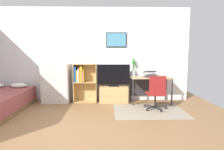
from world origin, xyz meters
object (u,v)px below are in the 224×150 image
object	(u,v)px
dresser	(56,83)
laptop	(151,74)
office_chair	(156,92)
television	(114,75)
tv_stand	(114,94)
desk	(150,81)
computer_mouse	(162,77)
bookshelf	(83,80)
bamboo_vase	(134,67)
wine_glass	(140,72)

from	to	relation	value
dresser	laptop	world-z (taller)	dresser
office_chair	television	bearing A→B (deg)	142.85
tv_stand	desk	bearing A→B (deg)	-0.98
tv_stand	computer_mouse	xyz separation A→B (m)	(1.33, -0.18, 0.52)
bookshelf	bamboo_vase	bearing A→B (deg)	2.46
office_chair	bamboo_vase	distance (m)	1.15
computer_mouse	bamboo_vase	distance (m)	0.84
desk	wine_glass	size ratio (longest dim) A/B	6.20
dresser	wine_glass	xyz separation A→B (m)	(2.36, -0.11, 0.32)
office_chair	laptop	xyz separation A→B (m)	(0.03, 0.77, 0.35)
dresser	tv_stand	bearing A→B (deg)	0.53
bookshelf	office_chair	size ratio (longest dim) A/B	1.27
office_chair	laptop	bearing A→B (deg)	88.18
television	desk	world-z (taller)	television
bookshelf	office_chair	bearing A→B (deg)	-24.51
computer_mouse	laptop	bearing A→B (deg)	152.19
dresser	tv_stand	xyz separation A→B (m)	(1.63, 0.02, -0.33)
television	desk	xyz separation A→B (m)	(1.03, 0.00, -0.17)
bookshelf	wine_glass	distance (m)	1.64
dresser	television	world-z (taller)	dresser
tv_stand	bookshelf	bearing A→B (deg)	176.42
computer_mouse	wine_glass	xyz separation A→B (m)	(-0.59, 0.06, 0.12)
television	wine_glass	size ratio (longest dim) A/B	5.04
bookshelf	computer_mouse	xyz separation A→B (m)	(2.21, -0.24, 0.11)
bookshelf	television	bearing A→B (deg)	-5.02
laptop	computer_mouse	xyz separation A→B (m)	(0.28, -0.15, -0.05)
computer_mouse	bamboo_vase	bearing A→B (deg)	158.07
computer_mouse	bamboo_vase	world-z (taller)	bamboo_vase
dresser	television	size ratio (longest dim) A/B	1.23
desk	wine_glass	bearing A→B (deg)	-160.47
bamboo_vase	wine_glass	xyz separation A→B (m)	(0.15, -0.24, -0.11)
desk	laptop	size ratio (longest dim) A/B	2.52
dresser	computer_mouse	xyz separation A→B (m)	(2.95, -0.17, 0.20)
television	computer_mouse	size ratio (longest dim) A/B	8.72
office_chair	laptop	size ratio (longest dim) A/B	1.94
office_chair	laptop	world-z (taller)	laptop
television	office_chair	size ratio (longest dim) A/B	1.05
television	laptop	world-z (taller)	television
dresser	wine_glass	distance (m)	2.38
laptop	bamboo_vase	xyz separation A→B (m)	(-0.47, 0.15, 0.18)
desk	computer_mouse	bearing A→B (deg)	-29.20
tv_stand	office_chair	size ratio (longest dim) A/B	0.94
desk	office_chair	distance (m)	0.80
desk	wine_glass	world-z (taller)	wine_glass
dresser	television	xyz separation A→B (m)	(1.63, -0.01, 0.22)
bookshelf	laptop	world-z (taller)	bookshelf
tv_stand	desk	distance (m)	1.10
desk	office_chair	size ratio (longest dim) A/B	1.30
tv_stand	bamboo_vase	xyz separation A→B (m)	(0.58, 0.12, 0.75)
dresser	bamboo_vase	world-z (taller)	bamboo_vase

